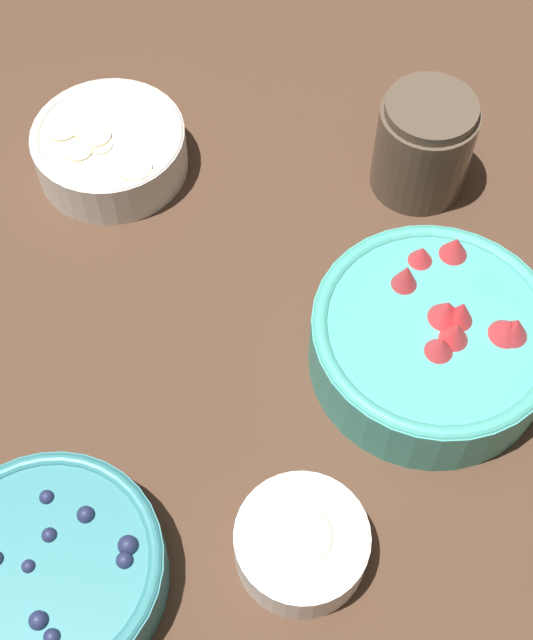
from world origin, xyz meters
name	(u,v)px	position (x,y,z in m)	size (l,w,h in m)	color
ground_plane	(280,374)	(0.00, 0.00, 0.00)	(4.00, 4.00, 0.00)	#4C3323
bowl_strawberries	(433,338)	(-0.02, 0.13, 0.04)	(0.21, 0.21, 0.09)	#47AD9E
bowl_blueberries	(48,571)	(0.19, -0.17, 0.03)	(0.18, 0.18, 0.06)	teal
bowl_bananas	(110,147)	(-0.23, -0.18, 0.03)	(0.15, 0.15, 0.05)	silver
bowl_cream	(302,542)	(0.16, 0.02, 0.03)	(0.11, 0.11, 0.05)	white
jar_chocolate	(423,148)	(-0.23, 0.13, 0.05)	(0.10, 0.10, 0.11)	brown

